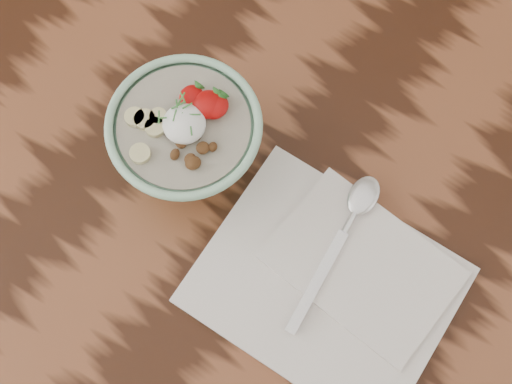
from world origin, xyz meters
TOP-DOWN VIEW (x-y plane):
  - table at (0.00, 0.00)cm, footprint 160.00×90.00cm
  - breakfast_bowl at (-11.47, 1.76)cm, footprint 16.97×16.97cm
  - napkin at (10.66, -0.69)cm, footprint 28.33×23.45cm
  - spoon at (8.24, 6.30)cm, footprint 4.81×20.31cm

SIDE VIEW (x-z plane):
  - table at x=0.00cm, z-range 28.20..103.20cm
  - napkin at x=10.66cm, z-range 74.87..76.53cm
  - spoon at x=8.24cm, z-range 76.58..77.64cm
  - breakfast_bowl at x=-11.47cm, z-range 75.12..86.43cm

